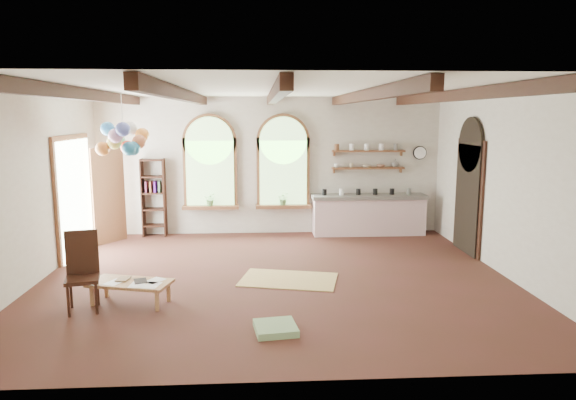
{
  "coord_description": "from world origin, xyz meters",
  "views": [
    {
      "loc": [
        -0.29,
        -8.52,
        2.77
      ],
      "look_at": [
        0.25,
        0.6,
        1.27
      ],
      "focal_mm": 32.0,
      "sensor_mm": 36.0,
      "label": 1
    }
  ],
  "objects": [
    {
      "name": "floor",
      "position": [
        0.0,
        0.0,
        0.0
      ],
      "size": [
        8.0,
        8.0,
        0.0
      ],
      "primitive_type": "plane",
      "color": "#4D261F",
      "rests_on": "ground"
    },
    {
      "name": "wall_clock",
      "position": [
        3.55,
        3.45,
        1.9
      ],
      "size": [
        0.32,
        0.04,
        0.32
      ],
      "primitive_type": "cylinder",
      "rotation": [
        1.57,
        0.0,
        0.0
      ],
      "color": "black",
      "rests_on": "wall_back"
    },
    {
      "name": "shelf_bowl_b",
      "position": [
        2.6,
        3.38,
        1.6
      ],
      "size": [
        0.2,
        0.2,
        0.06
      ],
      "primitive_type": "imported",
      "color": "#8C664C",
      "rests_on": "wall_shelf_lower"
    },
    {
      "name": "side_chair",
      "position": [
        -2.81,
        -1.32,
        0.33
      ],
      "size": [
        0.55,
        0.55,
        1.14
      ],
      "color": "#32190F",
      "rests_on": "floor"
    },
    {
      "name": "tablet",
      "position": [
        -2.05,
        -1.09,
        0.35
      ],
      "size": [
        0.25,
        0.3,
        0.01
      ],
      "primitive_type": "cube",
      "rotation": [
        0.0,
        0.0,
        0.31
      ],
      "color": "black",
      "rests_on": "coffee_table"
    },
    {
      "name": "ceiling_beams",
      "position": [
        0.0,
        0.0,
        3.1
      ],
      "size": [
        6.2,
        6.8,
        0.18
      ],
      "primitive_type": null,
      "color": "#32190F",
      "rests_on": "ceiling"
    },
    {
      "name": "table_book",
      "position": [
        -2.41,
        -0.99,
        0.35
      ],
      "size": [
        0.2,
        0.27,
        0.02
      ],
      "primitive_type": "imported",
      "rotation": [
        0.0,
        0.0,
        -0.14
      ],
      "color": "olive",
      "rests_on": "coffee_table"
    },
    {
      "name": "kitchen_counter",
      "position": [
        2.3,
        3.2,
        0.48
      ],
      "size": [
        2.68,
        0.62,
        0.94
      ],
      "color": "silver",
      "rests_on": "floor"
    },
    {
      "name": "coffee_table",
      "position": [
        -2.2,
        -1.09,
        0.3
      ],
      "size": [
        1.3,
        0.83,
        0.34
      ],
      "color": "tan",
      "rests_on": "floor"
    },
    {
      "name": "floor_mat",
      "position": [
        0.22,
        -0.12,
        0.01
      ],
      "size": [
        1.79,
        1.33,
        0.02
      ],
      "primitive_type": "cube",
      "rotation": [
        0.0,
        0.0,
        -0.23
      ],
      "color": "#D2BD69",
      "rests_on": "floor"
    },
    {
      "name": "left_doorway",
      "position": [
        -3.95,
        1.8,
        1.15
      ],
      "size": [
        0.1,
        1.9,
        2.5
      ],
      "primitive_type": "cube",
      "color": "brown",
      "rests_on": "floor"
    },
    {
      "name": "bookshelf",
      "position": [
        -2.7,
        3.32,
        0.9
      ],
      "size": [
        0.53,
        0.32,
        1.8
      ],
      "color": "#32190F",
      "rests_on": "floor"
    },
    {
      "name": "wall_shelf_upper",
      "position": [
        2.3,
        3.38,
        1.95
      ],
      "size": [
        1.7,
        0.24,
        0.04
      ],
      "primitive_type": "cube",
      "color": "brown",
      "rests_on": "wall_back"
    },
    {
      "name": "floor_cushion",
      "position": [
        -0.08,
        -2.22,
        0.05
      ],
      "size": [
        0.6,
        0.6,
        0.09
      ],
      "primitive_type": "cube",
      "rotation": [
        0.0,
        0.0,
        0.14
      ],
      "color": "#7DA16F",
      "rests_on": "floor"
    },
    {
      "name": "potted_plant_right",
      "position": [
        0.3,
        3.32,
        0.85
      ],
      "size": [
        0.27,
        0.23,
        0.3
      ],
      "primitive_type": "imported",
      "color": "#598C4C",
      "rests_on": "window_right"
    },
    {
      "name": "shelf_cup_b",
      "position": [
        1.9,
        3.38,
        1.62
      ],
      "size": [
        0.1,
        0.1,
        0.09
      ],
      "primitive_type": "imported",
      "color": "beige",
      "rests_on": "wall_shelf_lower"
    },
    {
      "name": "window_left",
      "position": [
        -1.4,
        3.43,
        1.63
      ],
      "size": [
        1.3,
        0.28,
        2.2
      ],
      "color": "brown",
      "rests_on": "floor"
    },
    {
      "name": "balloon_cluster",
      "position": [
        -2.79,
        1.24,
        2.34
      ],
      "size": [
        0.91,
        0.95,
        1.16
      ],
      "color": "white",
      "rests_on": "floor"
    },
    {
      "name": "shelf_cup_a",
      "position": [
        1.55,
        3.38,
        1.62
      ],
      "size": [
        0.12,
        0.1,
        0.1
      ],
      "primitive_type": "imported",
      "color": "white",
      "rests_on": "wall_shelf_lower"
    },
    {
      "name": "water_jug_b",
      "position": [
        3.45,
        3.2,
        0.26
      ],
      "size": [
        0.31,
        0.31,
        0.6
      ],
      "color": "#5C9DC5",
      "rests_on": "floor"
    },
    {
      "name": "right_doorway",
      "position": [
        3.95,
        1.5,
        1.1
      ],
      "size": [
        0.1,
        1.3,
        2.4
      ],
      "primitive_type": "cube",
      "color": "black",
      "rests_on": "floor"
    },
    {
      "name": "window_right",
      "position": [
        0.3,
        3.43,
        1.63
      ],
      "size": [
        1.3,
        0.28,
        2.2
      ],
      "color": "brown",
      "rests_on": "floor"
    },
    {
      "name": "potted_plant_left",
      "position": [
        -1.4,
        3.32,
        0.85
      ],
      "size": [
        0.27,
        0.23,
        0.3
      ],
      "primitive_type": "imported",
      "color": "#598C4C",
      "rests_on": "window_left"
    },
    {
      "name": "water_jug_a",
      "position": [
        3.1,
        3.2,
        0.27
      ],
      "size": [
        0.32,
        0.32,
        0.62
      ],
      "color": "#5C9DC5",
      "rests_on": "floor"
    },
    {
      "name": "wall_shelf_lower",
      "position": [
        2.3,
        3.38,
        1.55
      ],
      "size": [
        1.7,
        0.24,
        0.04
      ],
      "primitive_type": "cube",
      "color": "brown",
      "rests_on": "wall_back"
    },
    {
      "name": "shelf_bowl_a",
      "position": [
        2.25,
        3.38,
        1.6
      ],
      "size": [
        0.22,
        0.22,
        0.05
      ],
      "primitive_type": "imported",
      "color": "beige",
      "rests_on": "wall_shelf_lower"
    },
    {
      "name": "shelf_vase",
      "position": [
        2.95,
        3.38,
        1.67
      ],
      "size": [
        0.18,
        0.18,
        0.19
      ],
      "primitive_type": "imported",
      "color": "slate",
      "rests_on": "wall_shelf_lower"
    }
  ]
}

